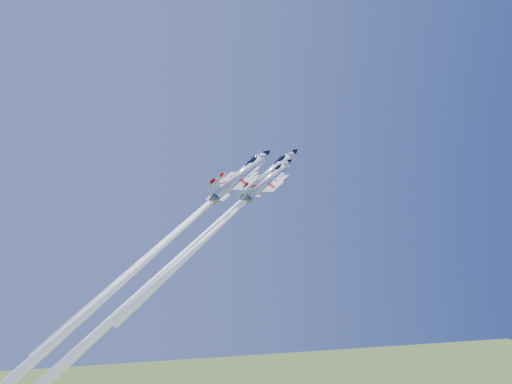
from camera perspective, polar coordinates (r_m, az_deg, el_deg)
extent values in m
cylinder|color=silver|center=(119.97, 1.20, 1.59)|extent=(9.83, 6.84, 12.37)
cone|color=silver|center=(124.56, 3.52, 3.72)|extent=(3.87, 3.40, 3.47)
cone|color=black|center=(125.68, 4.04, 4.20)|extent=(1.95, 1.71, 1.74)
cone|color=slate|center=(116.08, -1.10, -0.53)|extent=(3.20, 3.01, 2.47)
ellipsoid|color=black|center=(122.60, 2.57, 3.30)|extent=(3.56, 2.49, 2.97)
cube|color=black|center=(121.52, 2.02, 2.96)|extent=(1.20, 0.67, 1.05)
cube|color=silver|center=(119.34, 0.85, 1.10)|extent=(8.06, 11.52, 3.51)
cube|color=silver|center=(122.57, 1.56, 2.21)|extent=(3.39, 2.49, 2.42)
cube|color=silver|center=(120.44, 2.47, 2.21)|extent=(3.39, 2.49, 2.42)
cube|color=silver|center=(116.66, -0.73, -0.26)|extent=(4.29, 6.29, 1.82)
cube|color=silver|center=(116.10, -1.03, 0.59)|extent=(3.92, 2.03, 4.41)
cube|color=#BD0E09|center=(115.70, -1.26, 1.32)|extent=(1.43, 0.79, 1.35)
cube|color=black|center=(120.37, 1.41, 1.17)|extent=(8.77, 4.07, 7.14)
sphere|color=white|center=(115.93, -1.19, -0.62)|extent=(1.32, 1.18, 1.14)
cone|color=white|center=(105.53, -10.48, -9.05)|extent=(30.47, 18.70, 43.29)
cylinder|color=silver|center=(121.01, -1.42, 1.92)|extent=(8.14, 5.66, 10.24)
cone|color=silver|center=(124.62, 0.58, 3.68)|extent=(3.20, 2.81, 2.87)
cone|color=black|center=(125.49, 1.03, 4.07)|extent=(1.61, 1.42, 1.44)
cone|color=slate|center=(117.92, -3.36, 0.20)|extent=(2.65, 2.49, 2.04)
ellipsoid|color=black|center=(123.08, -0.24, 3.33)|extent=(2.94, 2.06, 2.46)
cube|color=black|center=(122.24, -0.71, 3.05)|extent=(0.99, 0.56, 0.87)
cube|color=silver|center=(120.51, -1.71, 1.52)|extent=(6.67, 9.54, 2.91)
cube|color=silver|center=(123.13, -1.07, 2.42)|extent=(2.81, 2.06, 2.01)
cube|color=silver|center=(121.30, -0.36, 2.43)|extent=(2.81, 2.06, 2.01)
cube|color=silver|center=(118.39, -3.05, 0.42)|extent=(3.55, 5.21, 1.51)
cube|color=silver|center=(117.96, -3.30, 1.12)|extent=(3.24, 1.68, 3.65)
cube|color=#BD0E09|center=(117.65, -3.49, 1.71)|extent=(1.19, 0.66, 1.12)
cube|color=black|center=(121.32, -1.23, 1.58)|extent=(7.26, 3.37, 5.91)
sphere|color=white|center=(117.81, -3.43, 0.13)|extent=(1.09, 0.98, 0.95)
cone|color=white|center=(108.65, -11.70, -7.13)|extent=(27.11, 16.57, 38.65)
cylinder|color=silver|center=(109.15, 1.06, 0.98)|extent=(7.53, 5.24, 9.47)
cone|color=silver|center=(112.61, 3.04, 2.81)|extent=(2.96, 2.61, 2.66)
cone|color=black|center=(113.44, 3.48, 3.22)|extent=(1.49, 1.31, 1.33)
cone|color=slate|center=(106.20, -0.86, -0.81)|extent=(2.45, 2.31, 1.89)
ellipsoid|color=black|center=(111.13, 2.22, 2.44)|extent=(2.73, 1.91, 2.27)
cube|color=black|center=(110.31, 1.76, 2.15)|extent=(0.92, 0.52, 0.81)
cube|color=silver|center=(108.68, 0.77, 0.56)|extent=(6.18, 8.83, 2.69)
cube|color=silver|center=(111.13, 1.38, 1.51)|extent=(2.60, 1.91, 1.86)
cube|color=silver|center=(109.50, 2.14, 1.50)|extent=(2.60, 1.91, 1.86)
cube|color=silver|center=(106.65, -0.56, -0.58)|extent=(3.29, 4.82, 1.40)
cube|color=silver|center=(106.21, -0.81, 0.13)|extent=(3.00, 1.55, 3.38)
cube|color=#BD0E09|center=(105.89, -1.00, 0.74)|extent=(1.10, 0.61, 1.04)
cube|color=black|center=(109.47, 1.24, 0.63)|extent=(6.72, 3.12, 5.47)
sphere|color=white|center=(106.09, -0.94, -0.88)|extent=(1.01, 0.90, 0.88)
cone|color=white|center=(99.09, -7.00, -6.47)|extent=(19.29, 11.99, 27.12)
cylinder|color=silver|center=(110.18, -1.76, 1.39)|extent=(9.25, 6.44, 11.63)
cone|color=silver|center=(114.25, 0.72, 3.59)|extent=(3.64, 3.20, 3.26)
cone|color=black|center=(115.25, 1.28, 4.08)|extent=(1.83, 1.61, 1.64)
cone|color=slate|center=(106.77, -4.21, -0.79)|extent=(3.01, 2.84, 2.32)
ellipsoid|color=black|center=(112.51, -0.30, 3.15)|extent=(3.35, 2.35, 2.79)
cube|color=black|center=(111.55, -0.89, 2.80)|extent=(1.13, 0.63, 0.99)
cube|color=silver|center=(109.63, -2.14, 0.88)|extent=(7.59, 10.84, 3.31)
cube|color=silver|center=(112.58, -1.33, 2.03)|extent=(3.19, 2.34, 2.28)
cube|color=silver|center=(110.49, -0.45, 2.03)|extent=(3.19, 2.34, 2.28)
cube|color=silver|center=(107.28, -3.82, -0.51)|extent=(4.04, 5.92, 1.71)
cube|color=silver|center=(106.78, -4.14, 0.36)|extent=(3.68, 1.91, 4.15)
cube|color=#BD0E09|center=(106.42, -4.39, 1.10)|extent=(1.35, 0.75, 1.27)
cube|color=black|center=(110.54, -1.54, 0.96)|extent=(8.25, 3.83, 6.71)
sphere|color=white|center=(106.65, -4.31, -0.87)|extent=(1.24, 1.11, 1.08)
cone|color=white|center=(97.43, -15.11, -10.28)|extent=(31.06, 18.98, 44.29)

